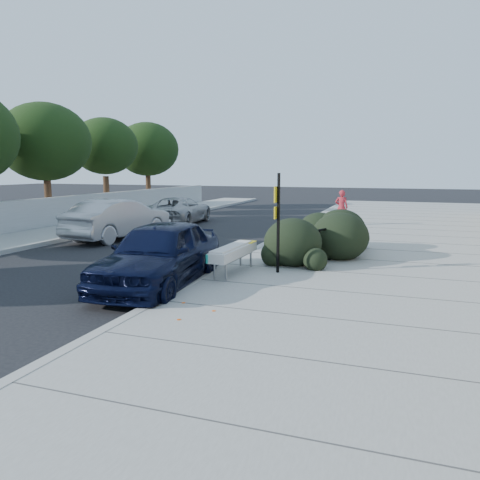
% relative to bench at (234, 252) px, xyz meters
% --- Properties ---
extents(ground, '(120.00, 120.00, 0.00)m').
position_rel_bench_xyz_m(ground, '(-0.60, -1.00, -0.71)').
color(ground, black).
rests_on(ground, ground).
extents(sidewalk_near, '(11.20, 50.00, 0.15)m').
position_rel_bench_xyz_m(sidewalk_near, '(5.00, 4.00, -0.63)').
color(sidewalk_near, gray).
rests_on(sidewalk_near, ground).
extents(sidewalk_far, '(3.00, 50.00, 0.15)m').
position_rel_bench_xyz_m(sidewalk_far, '(-10.10, 4.00, -0.63)').
color(sidewalk_far, gray).
rests_on(sidewalk_far, ground).
extents(curb_near, '(0.22, 50.00, 0.17)m').
position_rel_bench_xyz_m(curb_near, '(-0.60, 4.00, -0.62)').
color(curb_near, '#9E9E99').
rests_on(curb_near, ground).
extents(curb_far, '(0.22, 50.00, 0.17)m').
position_rel_bench_xyz_m(curb_far, '(-8.60, 4.00, -0.62)').
color(curb_far, '#9E9E99').
rests_on(curb_far, ground).
extents(far_wall, '(0.30, 40.00, 1.50)m').
position_rel_bench_xyz_m(far_wall, '(-11.80, 4.00, 0.04)').
color(far_wall, '#9E9E99').
rests_on(far_wall, ground).
extents(tree_far_d, '(4.60, 4.60, 6.16)m').
position_rel_bench_xyz_m(tree_far_d, '(-13.10, 8.00, 3.48)').
color(tree_far_d, '#332114').
rests_on(tree_far_d, ground).
extents(tree_far_e, '(4.00, 4.00, 5.90)m').
position_rel_bench_xyz_m(tree_far_e, '(-13.10, 13.00, 3.48)').
color(tree_far_e, '#332114').
rests_on(tree_far_e, ground).
extents(tree_far_f, '(4.40, 4.40, 6.07)m').
position_rel_bench_xyz_m(tree_far_f, '(-13.10, 18.00, 3.48)').
color(tree_far_f, '#332114').
rests_on(tree_far_f, ground).
extents(bench, '(0.57, 2.35, 0.70)m').
position_rel_bench_xyz_m(bench, '(0.00, 0.00, 0.00)').
color(bench, gray).
rests_on(bench, sidewalk_near).
extents(bike_rack, '(0.31, 0.64, 1.00)m').
position_rel_bench_xyz_m(bike_rack, '(2.03, 2.29, 0.05)').
color(bike_rack, black).
rests_on(bike_rack, sidewalk_near).
extents(sign_post, '(0.12, 0.30, 2.63)m').
position_rel_bench_xyz_m(sign_post, '(1.09, 0.41, 0.93)').
color(sign_post, black).
rests_on(sign_post, sidewalk_near).
extents(hedge, '(3.36, 4.88, 1.66)m').
position_rel_bench_xyz_m(hedge, '(1.75, 3.22, 0.27)').
color(hedge, black).
rests_on(hedge, sidewalk_near).
extents(sedan_navy, '(2.33, 4.96, 1.64)m').
position_rel_bench_xyz_m(sedan_navy, '(-1.40, -1.46, 0.11)').
color(sedan_navy, black).
rests_on(sedan_navy, ground).
extents(wagon_silver, '(2.33, 5.16, 1.64)m').
position_rel_bench_xyz_m(wagon_silver, '(-6.90, 5.01, 0.11)').
color(wagon_silver, '#A4A5A9').
rests_on(wagon_silver, ground).
extents(suv_silver, '(2.84, 5.25, 1.40)m').
position_rel_bench_xyz_m(suv_silver, '(-6.93, 10.55, -0.01)').
color(suv_silver, '#9FA1A4').
rests_on(suv_silver, ground).
extents(pedestrian, '(0.63, 0.42, 1.69)m').
position_rel_bench_xyz_m(pedestrian, '(1.32, 11.60, 0.29)').
color(pedestrian, maroon).
rests_on(pedestrian, sidewalk_near).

